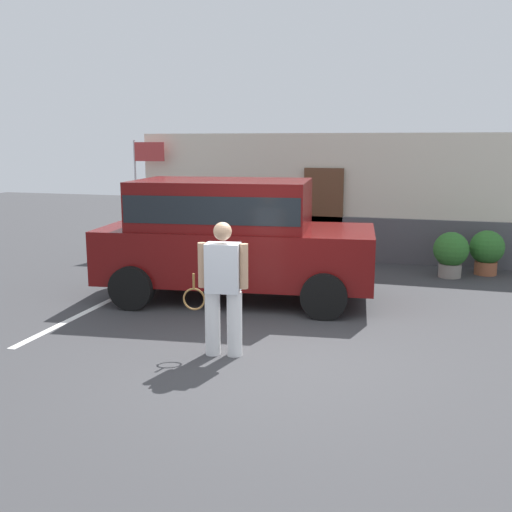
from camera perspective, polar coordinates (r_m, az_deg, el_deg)
ground_plane at (r=7.65m, az=0.49°, el=-9.58°), size 40.00×40.00×0.00m
parking_stripe_0 at (r=10.22m, az=-14.85°, el=-4.61°), size 0.12×4.40×0.01m
house_frontage at (r=13.74m, az=8.13°, el=5.28°), size 9.68×0.40×2.87m
parked_suv at (r=10.11m, az=-2.44°, el=2.20°), size 4.79×2.58×2.05m
tennis_player_man at (r=7.43m, az=-3.23°, el=-3.05°), size 0.89×0.32×1.71m
potted_plant_by_porch at (r=12.45m, az=18.27°, el=0.34°), size 0.70×0.70×0.92m
potted_plant_secondary at (r=12.95m, az=21.36°, el=0.53°), size 0.69×0.69×0.91m
flag_pole at (r=14.73m, az=-10.87°, el=7.73°), size 0.80×0.08×2.72m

